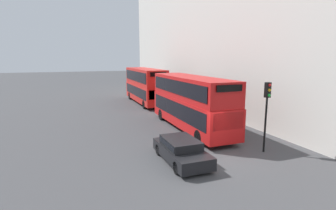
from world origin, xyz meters
TOP-DOWN VIEW (x-y plane):
  - ground_plane at (0.00, 0.00)m, footprint 200.00×200.00m
  - bus_leading at (1.60, 6.17)m, footprint 2.59×10.65m
  - bus_second_in_queue at (1.60, 19.21)m, footprint 2.59×10.43m
  - car_dark_sedan at (-1.80, 0.30)m, footprint 1.89×4.35m
  - traffic_light at (3.53, -0.18)m, footprint 0.30×0.36m
  - pedestrian at (3.64, 21.11)m, footprint 0.36×0.36m

SIDE VIEW (x-z plane):
  - ground_plane at x=0.00m, z-range 0.00..0.00m
  - car_dark_sedan at x=-1.80m, z-range 0.05..1.33m
  - pedestrian at x=3.64m, z-range -0.07..1.58m
  - bus_leading at x=1.60m, z-range 0.22..4.46m
  - bus_second_in_queue at x=1.60m, z-range 0.22..4.54m
  - traffic_light at x=3.53m, z-range 0.93..5.20m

